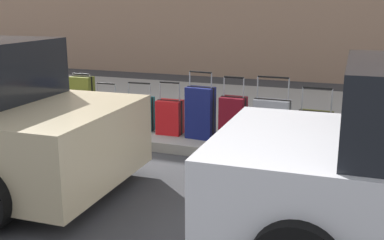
{
  "coord_description": "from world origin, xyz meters",
  "views": [
    {
      "loc": [
        -4.37,
        5.62,
        2.02
      ],
      "look_at": [
        -2.26,
        0.09,
        0.54
      ],
      "focal_mm": 43.46,
      "sensor_mm": 36.0,
      "label": 1
    }
  ],
  "objects": [
    {
      "name": "suitcase_red_5",
      "position": [
        -1.69,
        -0.51,
        0.39
      ],
      "size": [
        0.37,
        0.27,
        0.79
      ],
      "color": "red",
      "rests_on": "sidewalk_curb"
    },
    {
      "name": "suitcase_navy_4",
      "position": [
        -2.19,
        -0.45,
        0.51
      ],
      "size": [
        0.41,
        0.25,
        0.98
      ],
      "color": "navy",
      "rests_on": "sidewalk_curb"
    },
    {
      "name": "ground_plane",
      "position": [
        0.0,
        0.0,
        0.0
      ],
      "size": [
        40.0,
        40.0,
        0.0
      ],
      "primitive_type": "plane",
      "color": "#333335"
    },
    {
      "name": "sidewalk_curb",
      "position": [
        0.0,
        -2.5,
        0.07
      ],
      "size": [
        18.0,
        5.0,
        0.14
      ],
      "primitive_type": "cube",
      "color": "gray",
      "rests_on": "ground_plane"
    },
    {
      "name": "fire_hydrant",
      "position": [
        0.63,
        -0.5,
        0.54
      ],
      "size": [
        0.39,
        0.21,
        0.76
      ],
      "color": "#D89E0C",
      "rests_on": "sidewalk_curb"
    },
    {
      "name": "bollard_post",
      "position": [
        1.11,
        -0.35,
        0.55
      ],
      "size": [
        0.13,
        0.13,
        0.83
      ],
      "primitive_type": "cylinder",
      "color": "#333338",
      "rests_on": "sidewalk_curb"
    },
    {
      "name": "suitcase_maroon_3",
      "position": [
        -2.67,
        -0.44,
        0.46
      ],
      "size": [
        0.36,
        0.27,
        0.93
      ],
      "color": "maroon",
      "rests_on": "sidewalk_curb"
    },
    {
      "name": "suitcase_black_7",
      "position": [
        -0.66,
        -0.43,
        0.4
      ],
      "size": [
        0.38,
        0.2,
        0.72
      ],
      "color": "black",
      "rests_on": "sidewalk_curb"
    },
    {
      "name": "suitcase_teal_6",
      "position": [
        -1.18,
        -0.54,
        0.4
      ],
      "size": [
        0.43,
        0.21,
        0.74
      ],
      "color": "#0F606B",
      "rests_on": "sidewalk_curb"
    },
    {
      "name": "suitcase_black_0",
      "position": [
        -4.3,
        -0.55,
        0.49
      ],
      "size": [
        0.38,
        0.28,
        0.75
      ],
      "color": "black",
      "rests_on": "sidewalk_curb"
    },
    {
      "name": "suitcase_silver_2",
      "position": [
        -3.2,
        -0.48,
        0.46
      ],
      "size": [
        0.49,
        0.24,
        0.95
      ],
      "color": "#9EA0A8",
      "rests_on": "sidewalk_curb"
    },
    {
      "name": "suitcase_olive_8",
      "position": [
        -0.18,
        -0.51,
        0.53
      ],
      "size": [
        0.37,
        0.2,
        0.84
      ],
      "color": "#59601E",
      "rests_on": "sidewalk_curb"
    },
    {
      "name": "suitcase_olive_1",
      "position": [
        -3.78,
        -0.51,
        0.4
      ],
      "size": [
        0.45,
        0.22,
        0.84
      ],
      "color": "#59601E",
      "rests_on": "sidewalk_curb"
    }
  ]
}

